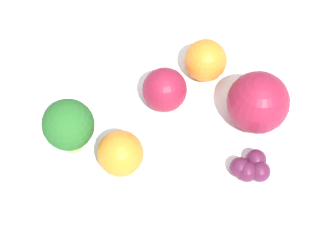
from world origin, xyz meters
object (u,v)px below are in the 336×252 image
(bowl, at_px, (168,141))
(apple_green, at_px, (258,102))
(broccoli, at_px, (69,126))
(orange_back, at_px, (206,60))
(apple_red, at_px, (165,90))
(spoon, at_px, (211,4))
(orange_front, at_px, (120,153))
(grape_cluster, at_px, (251,167))

(bowl, relative_size, apple_green, 4.32)
(broccoli, distance_m, orange_back, 0.16)
(apple_red, distance_m, spoon, 0.20)
(bowl, xyz_separation_m, orange_front, (-0.02, -0.06, 0.04))
(orange_front, height_order, spoon, orange_front)
(apple_green, distance_m, grape_cluster, 0.06)
(grape_cluster, distance_m, spoon, 0.26)
(grape_cluster, bearing_deg, spoon, 129.60)
(orange_front, distance_m, orange_back, 0.14)
(broccoli, xyz_separation_m, spoon, (-0.01, 0.27, -0.07))
(broccoli, height_order, spoon, broccoli)
(bowl, distance_m, grape_cluster, 0.10)
(broccoli, distance_m, apple_red, 0.10)
(apple_green, xyz_separation_m, orange_front, (-0.08, -0.12, -0.01))
(broccoli, relative_size, spoon, 0.83)
(broccoli, bearing_deg, orange_front, 11.19)
(orange_front, bearing_deg, spoon, 102.75)
(broccoli, distance_m, grape_cluster, 0.18)
(broccoli, relative_size, orange_front, 1.46)
(spoon, bearing_deg, grape_cluster, -50.40)
(bowl, distance_m, orange_back, 0.09)
(apple_red, xyz_separation_m, spoon, (-0.05, 0.18, -0.06))
(orange_front, height_order, grape_cluster, orange_front)
(orange_front, bearing_deg, apple_red, 95.07)
(orange_front, bearing_deg, bowl, 74.94)
(orange_back, distance_m, spoon, 0.15)
(spoon, bearing_deg, broccoli, -88.26)
(apple_red, relative_size, orange_front, 1.03)
(apple_red, bearing_deg, orange_back, 76.11)
(bowl, distance_m, orange_front, 0.07)
(orange_back, bearing_deg, grape_cluster, -37.30)
(apple_green, height_order, orange_back, apple_green)
(apple_red, relative_size, grape_cluster, 1.20)
(grape_cluster, bearing_deg, apple_red, 169.70)
(bowl, height_order, spoon, bowl)
(orange_back, bearing_deg, orange_front, -92.58)
(bowl, bearing_deg, broccoli, -134.89)
(broccoli, relative_size, apple_green, 1.04)
(apple_green, distance_m, orange_front, 0.14)
(broccoli, bearing_deg, apple_red, 64.98)
(orange_back, bearing_deg, bowl, -83.80)
(apple_green, distance_m, orange_back, 0.08)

